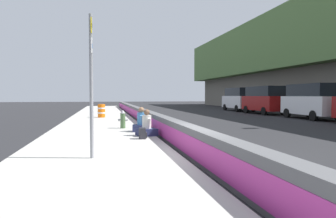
{
  "coord_description": "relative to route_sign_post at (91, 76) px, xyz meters",
  "views": [
    {
      "loc": [
        -8.18,
        2.44,
        1.72
      ],
      "look_at": [
        6.01,
        -0.48,
        1.09
      ],
      "focal_mm": 33.48,
      "sensor_mm": 36.0,
      "label": 1
    }
  ],
  "objects": [
    {
      "name": "parked_car_midline",
      "position": [
        24.16,
        -14.92,
        -0.86
      ],
      "size": [
        5.1,
        2.1,
        2.56
      ],
      "color": "silver",
      "rests_on": "ground_plane"
    },
    {
      "name": "sidewalk_strip",
      "position": [
        0.12,
        -0.08,
        -2.14
      ],
      "size": [
        80.0,
        4.4,
        0.14
      ],
      "primitive_type": "cube",
      "color": "#A8A59E",
      "rests_on": "ground_plane"
    },
    {
      "name": "backpack",
      "position": [
        3.23,
        -1.67,
        -1.88
      ],
      "size": [
        0.32,
        0.28,
        0.4
      ],
      "color": "#232328",
      "rests_on": "sidewalk_strip"
    },
    {
      "name": "ground_plane",
      "position": [
        0.12,
        -2.73,
        -2.21
      ],
      "size": [
        160.0,
        160.0,
        0.0
      ],
      "primitive_type": "plane",
      "color": "#232326",
      "rests_on": "ground"
    },
    {
      "name": "jersey_barrier",
      "position": [
        0.12,
        -2.73,
        -1.79
      ],
      "size": [
        76.0,
        0.45,
        0.85
      ],
      "color": "#545456",
      "rests_on": "ground_plane"
    },
    {
      "name": "parked_car_third",
      "position": [
        12.0,
        -15.05,
        -0.86
      ],
      "size": [
        5.17,
        2.25,
        2.56
      ],
      "color": "silver",
      "rests_on": "ground_plane"
    },
    {
      "name": "fire_hydrant",
      "position": [
        7.11,
        -1.19,
        -1.62
      ],
      "size": [
        0.26,
        0.46,
        0.88
      ],
      "color": "#47663D",
      "rests_on": "sidewalk_strip"
    },
    {
      "name": "seated_person_middle",
      "position": [
        5.58,
        -1.91,
        -1.74
      ],
      "size": [
        0.74,
        0.84,
        1.07
      ],
      "color": "#23284C",
      "rests_on": "sidewalk_strip"
    },
    {
      "name": "parked_car_fourth",
      "position": [
        18.42,
        -14.81,
        -0.86
      ],
      "size": [
        5.15,
        2.21,
        2.56
      ],
      "color": "maroon",
      "rests_on": "ground_plane"
    },
    {
      "name": "route_sign_post",
      "position": [
        0.0,
        0.0,
        0.0
      ],
      "size": [
        0.44,
        0.09,
        3.6
      ],
      "color": "gray",
      "rests_on": "sidewalk_strip"
    },
    {
      "name": "seated_person_foreground",
      "position": [
        4.11,
        -1.94,
        -1.75
      ],
      "size": [
        0.79,
        0.87,
        1.04
      ],
      "color": "#23284C",
      "rests_on": "sidewalk_strip"
    },
    {
      "name": "construction_barrel",
      "position": [
        14.93,
        -0.13,
        -1.59
      ],
      "size": [
        0.54,
        0.54,
        0.95
      ],
      "color": "orange",
      "rests_on": "sidewalk_strip"
    }
  ]
}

